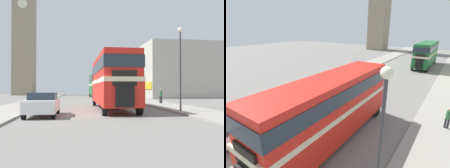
# 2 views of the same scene
# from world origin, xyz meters

# --- Properties ---
(double_decker_bus) EXTENTS (2.53, 11.12, 4.15)m
(double_decker_bus) POSITION_xyz_m (1.16, 4.11, 2.48)
(double_decker_bus) COLOR red
(double_decker_bus) RESTS_ON ground_plane
(bus_distant) EXTENTS (2.47, 10.78, 4.30)m
(bus_distant) POSITION_xyz_m (2.06, 31.00, 2.55)
(bus_distant) COLOR #1E602D
(bus_distant) RESTS_ON ground_plane
(car_parked_near) EXTENTS (1.79, 4.14, 1.44)m
(car_parked_near) POSITION_xyz_m (-3.72, -0.08, 0.75)
(car_parked_near) COLOR white
(car_parked_near) RESTS_ON ground_plane
(pedestrian_walking) EXTENTS (0.31, 0.31, 1.54)m
(pedestrian_walking) POSITION_xyz_m (7.15, 9.58, 0.99)
(pedestrian_walking) COLOR #282833
(pedestrian_walking) RESTS_ON sidewalk_right
(street_lamp) EXTENTS (0.36, 0.36, 5.86)m
(street_lamp) POSITION_xyz_m (5.54, 0.78, 3.96)
(street_lamp) COLOR #38383D
(street_lamp) RESTS_ON sidewalk_right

